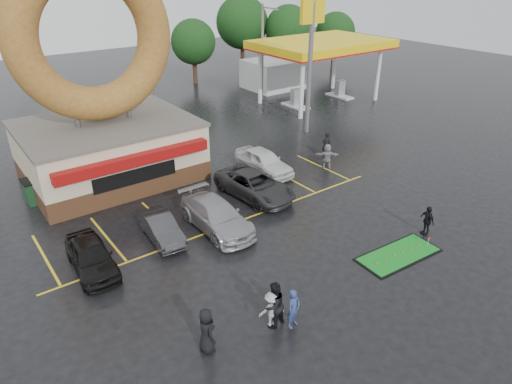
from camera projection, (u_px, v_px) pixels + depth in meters
ground at (273, 252)px, 22.01m from camera, size 120.00×120.00×0.00m
donut_shop at (103, 110)px, 27.69m from camera, size 10.20×8.70×13.50m
gas_station at (300, 59)px, 45.94m from camera, size 12.30×13.65×5.90m
shell_sign at (311, 38)px, 34.15m from camera, size 2.20×0.36×10.60m
streetlight_mid at (153, 68)px, 36.95m from camera, size 0.40×2.21×9.00m
streetlight_right at (263, 51)px, 44.03m from camera, size 0.40×2.21×9.00m
tree_far_a at (288, 29)px, 54.94m from camera, size 5.60×5.60×8.00m
tree_far_b at (335, 32)px, 56.98m from camera, size 4.90×4.90×7.00m
tree_far_c at (242, 22)px, 55.39m from camera, size 6.30×6.30×9.00m
tree_far_d at (193, 42)px, 50.31m from camera, size 4.90×4.90×7.00m
car_black at (91, 256)px, 20.46m from camera, size 1.95×4.29×1.43m
car_dgrey at (161, 228)px, 22.82m from camera, size 1.59×3.83×1.23m
car_silver at (216, 216)px, 23.65m from camera, size 2.22×5.27×1.52m
car_grey at (255, 185)px, 26.90m from camera, size 2.96×5.56×1.49m
car_white at (264, 161)px, 29.92m from camera, size 2.00×4.70×1.58m
person_blue at (294, 309)px, 17.22m from camera, size 0.68×0.51×1.67m
person_blackjkt at (274, 305)px, 17.20m from camera, size 1.08×0.92×1.95m
person_hoodie at (272, 309)px, 17.26m from camera, size 1.14×0.89×1.56m
person_bystander at (206, 331)px, 16.10m from camera, size 0.64×0.93×1.82m
person_cameraman at (427, 220)px, 23.14m from camera, size 0.61×1.00×1.60m
person_walker_near at (327, 156)px, 30.54m from camera, size 1.58×1.37×1.72m
person_walker_far at (326, 145)px, 32.23m from camera, size 0.76×0.57×1.89m
dumpster at (41, 189)px, 26.60m from camera, size 1.86×1.29×1.30m
putting_green at (398, 255)px, 21.77m from camera, size 4.33×2.09×0.53m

